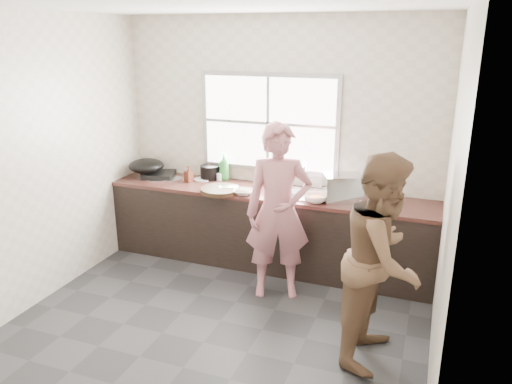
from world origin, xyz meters
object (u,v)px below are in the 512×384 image
at_px(woman, 278,218).
at_px(plate_food, 203,179).
at_px(bottle_green, 224,166).
at_px(bowl_mince, 243,192).
at_px(pot_lid_right, 172,179).
at_px(bottle_brown_short, 209,172).
at_px(pot_lid_left, 158,179).
at_px(bowl_held, 297,192).
at_px(bowl_crabs, 316,199).
at_px(dish_rack, 342,188).
at_px(wok, 146,166).
at_px(glass_jar, 219,177).
at_px(burner, 159,174).
at_px(black_pot, 210,172).
at_px(person_side, 383,260).
at_px(cutting_board, 220,190).
at_px(bottle_brown_tall, 189,174).

relative_size(woman, plate_food, 8.23).
xyz_separation_m(woman, bottle_green, (-0.94, 0.84, 0.22)).
distance_m(bowl_mince, pot_lid_right, 1.03).
bearing_deg(woman, pot_lid_right, 136.84).
relative_size(woman, bottle_brown_short, 10.39).
bearing_deg(bottle_green, pot_lid_left, -161.50).
distance_m(bowl_held, pot_lid_right, 1.54).
bearing_deg(bowl_crabs, plate_food, 167.85).
height_order(bottle_green, dish_rack, bottle_green).
bearing_deg(wok, glass_jar, 10.13).
xyz_separation_m(bottle_brown_short, burner, (-0.60, -0.15, -0.05)).
relative_size(woman, dish_rack, 4.32).
height_order(black_pot, plate_food, black_pot).
relative_size(bowl_held, black_pot, 0.88).
bearing_deg(person_side, pot_lid_left, 73.40).
bearing_deg(dish_rack, pot_lid_right, 152.66).
bearing_deg(woman, pot_lid_left, 140.60).
height_order(cutting_board, glass_jar, glass_jar).
height_order(bowl_crabs, burner, bowl_crabs).
relative_size(bowl_mince, pot_lid_left, 0.76).
bearing_deg(cutting_board, bottle_green, 108.71).
bearing_deg(bottle_green, cutting_board, -71.29).
height_order(cutting_board, bowl_held, bowl_held).
bearing_deg(bowl_mince, bottle_brown_short, 144.10).
bearing_deg(burner, bowl_crabs, -7.34).
xyz_separation_m(bottle_green, wok, (-0.91, -0.22, -0.02)).
bearing_deg(wok, burner, 27.40).
relative_size(glass_jar, wok, 0.21).
height_order(bowl_mince, pot_lid_left, bowl_mince).
distance_m(burner, dish_rack, 2.24).
xyz_separation_m(bowl_crabs, dish_rack, (0.25, 0.11, 0.11)).
bearing_deg(plate_food, bottle_brown_tall, -136.31).
distance_m(bottle_brown_tall, pot_lid_right, 0.25).
bearing_deg(woman, bowl_held, 68.59).
bearing_deg(pot_lid_left, bowl_mince, -9.28).
distance_m(bowl_mince, pot_lid_left, 1.18).
xyz_separation_m(person_side, black_pot, (-2.18, 1.49, 0.10)).
distance_m(person_side, black_pot, 2.64).
xyz_separation_m(bowl_mince, pot_lid_right, (-1.00, 0.25, -0.02)).
bearing_deg(dish_rack, bottle_brown_tall, 152.94).
relative_size(cutting_board, black_pot, 1.93).
xyz_separation_m(bowl_crabs, bottle_green, (-1.20, 0.41, 0.13)).
bearing_deg(bottle_brown_tall, black_pot, 45.78).
bearing_deg(glass_jar, pot_lid_right, -166.57).
height_order(woman, bottle_brown_short, woman).
height_order(bowl_crabs, bottle_brown_tall, bottle_brown_tall).
height_order(bowl_mince, bottle_brown_tall, bottle_brown_tall).
relative_size(bottle_brown_short, burner, 0.45).
distance_m(bowl_crabs, bottle_brown_tall, 1.56).
relative_size(bottle_brown_tall, dish_rack, 0.46).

